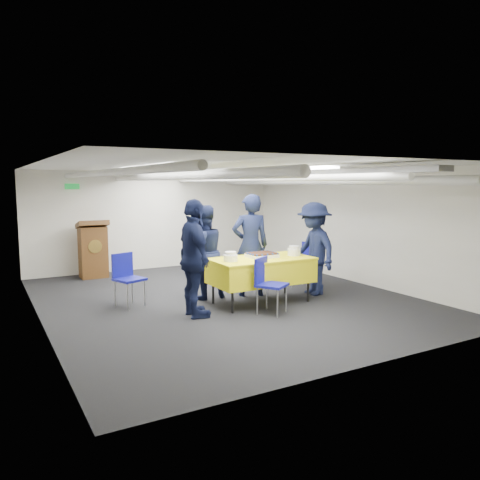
% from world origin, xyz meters
% --- Properties ---
extents(ground, '(7.00, 7.00, 0.00)m').
position_xyz_m(ground, '(0.00, 0.00, 0.00)').
color(ground, black).
rests_on(ground, ground).
extents(room_shell, '(6.00, 7.00, 2.30)m').
position_xyz_m(room_shell, '(0.09, 0.41, 1.81)').
color(room_shell, silver).
rests_on(room_shell, ground).
extents(serving_table, '(1.71, 0.92, 0.77)m').
position_xyz_m(serving_table, '(0.41, -0.55, 0.56)').
color(serving_table, black).
rests_on(serving_table, ground).
extents(sheet_cake, '(0.49, 0.38, 0.09)m').
position_xyz_m(sheet_cake, '(0.45, -0.50, 0.81)').
color(sheet_cake, white).
rests_on(sheet_cake, serving_table).
extents(plate_stack_left, '(0.23, 0.23, 0.16)m').
position_xyz_m(plate_stack_left, '(-0.20, -0.60, 0.84)').
color(plate_stack_left, white).
rests_on(plate_stack_left, serving_table).
extents(plate_stack_right, '(0.22, 0.22, 0.17)m').
position_xyz_m(plate_stack_right, '(1.05, -0.60, 0.85)').
color(plate_stack_right, white).
rests_on(plate_stack_right, serving_table).
extents(podium, '(0.62, 0.53, 1.25)m').
position_xyz_m(podium, '(-1.60, 3.05, 0.61)').
color(podium, brown).
rests_on(podium, ground).
extents(chair_near, '(0.58, 0.58, 0.87)m').
position_xyz_m(chair_near, '(0.16, -1.12, 0.53)').
color(chair_near, gray).
rests_on(chair_near, ground).
extents(chair_right, '(0.53, 0.53, 0.87)m').
position_xyz_m(chair_right, '(1.85, 0.05, 0.53)').
color(chair_right, gray).
rests_on(chair_right, ground).
extents(chair_left, '(0.54, 0.54, 0.87)m').
position_xyz_m(chair_left, '(-1.63, 0.40, 0.53)').
color(chair_left, gray).
rests_on(chair_left, ground).
extents(sailor_a, '(0.77, 0.61, 1.83)m').
position_xyz_m(sailor_a, '(0.51, -0.01, 0.92)').
color(sailor_a, black).
rests_on(sailor_a, ground).
extents(sailor_b, '(0.82, 0.65, 1.64)m').
position_xyz_m(sailor_b, '(-0.31, 0.21, 0.82)').
color(sailor_b, black).
rests_on(sailor_b, ground).
extents(sailor_c, '(0.52, 1.08, 1.79)m').
position_xyz_m(sailor_c, '(-0.91, -0.77, 0.90)').
color(sailor_c, black).
rests_on(sailor_c, ground).
extents(sailor_d, '(0.69, 1.13, 1.68)m').
position_xyz_m(sailor_d, '(1.57, -0.49, 0.84)').
color(sailor_d, black).
rests_on(sailor_d, ground).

